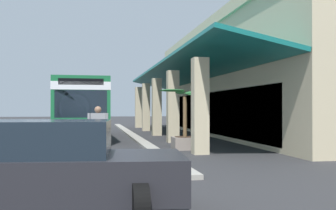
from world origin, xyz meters
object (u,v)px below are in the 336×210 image
at_px(transit_bus, 79,105).
at_px(parked_sedan_charcoal, 38,167).
at_px(pedestrian, 98,129).
at_px(potted_palm, 185,136).

bearing_deg(transit_bus, parked_sedan_charcoal, -0.18).
xyz_separation_m(pedestrian, potted_palm, (-2.16, 3.48, -0.43)).
bearing_deg(parked_sedan_charcoal, transit_bus, 179.82).
relative_size(transit_bus, parked_sedan_charcoal, 2.49).
xyz_separation_m(transit_bus, parked_sedan_charcoal, (17.30, -0.05, -1.10)).
bearing_deg(pedestrian, potted_palm, 121.83).
bearing_deg(transit_bus, pedestrian, 5.46).
distance_m(transit_bus, parked_sedan_charcoal, 17.34).
bearing_deg(pedestrian, parked_sedan_charcoal, -7.45).
height_order(transit_bus, pedestrian, transit_bus).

